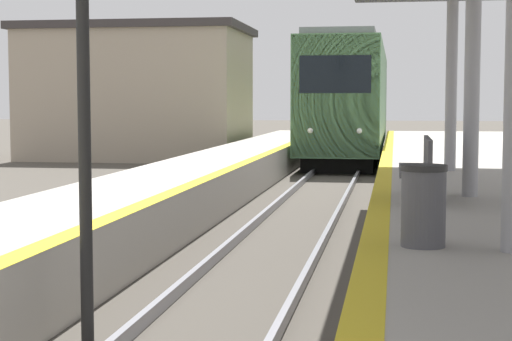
% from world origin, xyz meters
% --- Properties ---
extents(train, '(2.77, 18.96, 4.67)m').
position_xyz_m(train, '(0.00, 34.38, 2.37)').
color(train, black).
rests_on(train, ground).
extents(trash_bin, '(0.46, 0.46, 0.82)m').
position_xyz_m(trash_bin, '(2.14, 7.07, 1.31)').
color(trash_bin, '#4C4C51').
rests_on(trash_bin, platform_right).
extents(bench, '(0.44, 1.90, 0.92)m').
position_xyz_m(bench, '(2.20, 11.14, 1.40)').
color(bench, '#4C4C51').
rests_on(bench, platform_right).
extents(station_building, '(8.92, 6.10, 5.38)m').
position_xyz_m(station_building, '(-8.52, 32.25, 2.71)').
color(station_building, tan).
rests_on(station_building, ground).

